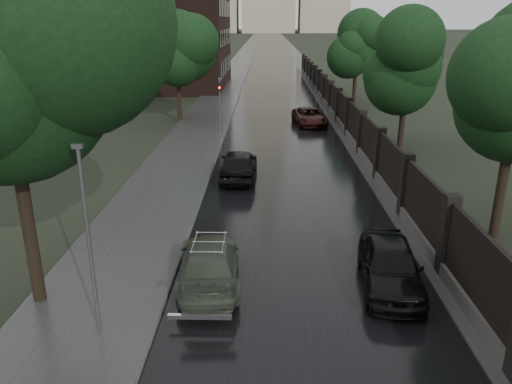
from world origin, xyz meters
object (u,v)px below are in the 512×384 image
Objects in this scene: lamp_post at (89,242)px; volga_sedan at (210,263)px; car_right_near at (390,265)px; tree_left_near at (4,77)px; hatchback_left at (239,164)px; tree_right_b at (407,68)px; traffic_light at (220,101)px; tree_left_far at (177,54)px; tree_right_c at (357,50)px; car_right_far at (309,117)px.

volga_sedan is (2.56, 2.85, -2.01)m from lamp_post.
volga_sedan is at bearing -176.54° from car_right_near.
hatchback_left is at bearing 66.98° from tree_left_near.
hatchback_left is (-10.00, -7.01, -4.18)m from tree_right_b.
lamp_post reaches higher than traffic_light.
tree_right_b is at bearing 57.82° from lamp_post.
tree_right_b is at bearing -144.25° from hatchback_left.
tree_left_far is 1.05× the size of tree_right_c.
traffic_light reaches higher than volga_sedan.
lamp_post reaches higher than hatchback_left.
tree_left_far is 11.28m from car_right_far.
traffic_light is at bearing 87.32° from lamp_post.
lamp_post is at bearing -84.79° from tree_left_far.
traffic_light is at bearing 165.76° from tree_right_b.
car_right_far is at bearing -115.12° from tree_right_c.
tree_left_far is 18.45m from tree_right_c.
tree_left_far is (-0.40, 27.00, -1.18)m from tree_left_near.
tree_left_far is at bearing 166.74° from car_right_far.
car_right_far is (5.07, 24.42, -0.00)m from volga_sedan.
volga_sedan is at bearing 48.01° from lamp_post.
lamp_post is at bearing -92.68° from traffic_light.
tree_left_near is at bearing 11.48° from volga_sedan.
hatchback_left is at bearing -79.83° from traffic_light.
lamp_post is (-12.90, -20.50, -2.28)m from tree_right_b.
tree_left_far is 1.63× the size of volga_sedan.
lamp_post is at bearing -112.03° from car_right_far.
car_right_far is (10.23, -1.23, -4.59)m from tree_left_far.
lamp_post reaches higher than car_right_far.
car_right_near reaches higher than volga_sedan.
traffic_light is 0.85× the size of car_right_far.
tree_right_c is at bearing -110.47° from volga_sedan.
tree_right_c is (15.10, 37.00, -1.47)m from tree_left_near.
tree_right_c reaches higher than traffic_light.
tree_left_near is 2.13× the size of car_right_near.
car_right_near is (-4.83, -17.85, -4.22)m from tree_right_b.
traffic_light is 0.88× the size of volga_sedan.
traffic_light reaches higher than car_right_near.
tree_right_c is 37.37m from volga_sedan.
hatchback_left reaches higher than car_right_near.
traffic_light is 10.29m from hatchback_left.
tree_left_far is 26.57m from volga_sedan.
lamp_post is 13.93m from hatchback_left.
car_right_near is at bearing 6.41° from tree_left_near.
tree_left_near is 1.24× the size of tree_left_far.
tree_left_far reaches higher than car_right_far.
lamp_post is 4.32m from volga_sedan.
car_right_near is at bearing 116.24° from hatchback_left.
car_right_near is (6.97, -20.84, -1.66)m from traffic_light.
tree_right_b reaches higher than car_right_near.
tree_left_near is 27.03m from tree_left_far.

